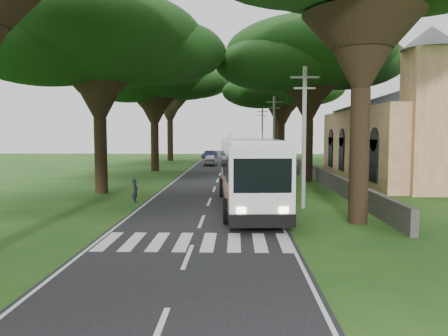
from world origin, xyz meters
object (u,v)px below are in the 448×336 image
(pole_near, at_px, (304,135))
(distant_car_b, at_px, (210,155))
(pole_mid, at_px, (274,134))
(distant_car_c, at_px, (244,152))
(coach_bus, at_px, (249,171))
(distant_car_a, at_px, (211,160))
(pedestrian, at_px, (135,191))
(pole_far, at_px, (262,133))
(church, at_px, (414,126))

(pole_near, bearing_deg, distant_car_b, 100.05)
(pole_mid, distance_m, distant_car_c, 36.23)
(coach_bus, distance_m, distant_car_a, 32.34)
(distant_car_a, distance_m, pedestrian, 30.73)
(pole_far, xyz_separation_m, distant_car_a, (-7.22, -7.83, -3.43))
(pole_mid, height_order, pedestrian, pole_mid)
(pole_far, bearing_deg, pole_near, -90.00)
(pole_near, height_order, distant_car_c, pole_near)
(pole_mid, relative_size, coach_bus, 0.59)
(distant_car_a, height_order, pedestrian, pedestrian)
(pole_mid, distance_m, distant_car_a, 14.56)
(pole_far, xyz_separation_m, coach_bus, (-3.11, -39.88, -2.04))
(distant_car_a, bearing_deg, church, 140.92)
(distant_car_b, height_order, distant_car_c, distant_car_c)
(pole_near, relative_size, distant_car_c, 1.65)
(pole_far, relative_size, distant_car_c, 1.65)
(church, xyz_separation_m, coach_bus, (-15.47, -15.42, -2.77))
(pole_mid, xyz_separation_m, pole_far, (0.00, 20.00, 0.00))
(church, height_order, coach_bus, church)
(church, relative_size, distant_car_c, 4.95)
(pole_far, bearing_deg, church, -63.18)
(church, bearing_deg, pole_mid, 160.19)
(church, distance_m, distant_car_a, 26.02)
(pole_far, height_order, distant_car_b, pole_far)
(distant_car_b, relative_size, pedestrian, 2.70)
(pole_near, xyz_separation_m, pedestrian, (-10.03, 1.57, -3.43))
(pedestrian, bearing_deg, distant_car_a, -6.83)
(distant_car_b, bearing_deg, pole_near, -65.13)
(distant_car_a, bearing_deg, pole_mid, 121.92)
(church, height_order, distant_car_b, church)
(distant_car_a, bearing_deg, pedestrian, 86.00)
(pole_far, relative_size, distant_car_b, 1.97)
(pole_near, xyz_separation_m, distant_car_a, (-7.22, 32.17, -3.43))
(pole_far, xyz_separation_m, pedestrian, (-10.03, -38.43, -3.43))
(pole_near, height_order, pole_mid, same)
(distant_car_c, bearing_deg, distant_car_a, 80.91)
(pole_near, bearing_deg, pedestrian, 171.12)
(pole_mid, distance_m, pole_far, 20.00)
(pole_near, relative_size, pedestrian, 5.32)
(pole_mid, bearing_deg, distant_car_c, 93.97)
(pole_near, bearing_deg, coach_bus, 177.76)
(distant_car_a, bearing_deg, distant_car_c, -99.96)
(pole_near, relative_size, coach_bus, 0.59)
(church, bearing_deg, pedestrian, -148.03)
(pole_far, xyz_separation_m, distant_car_b, (-8.23, 6.46, -3.48))
(pole_mid, xyz_separation_m, distant_car_c, (-2.50, 35.98, -3.45))
(pole_near, bearing_deg, pole_far, 90.00)
(distant_car_a, relative_size, distant_car_b, 1.04)
(coach_bus, bearing_deg, church, 41.59)
(pole_near, distance_m, distant_car_c, 56.14)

